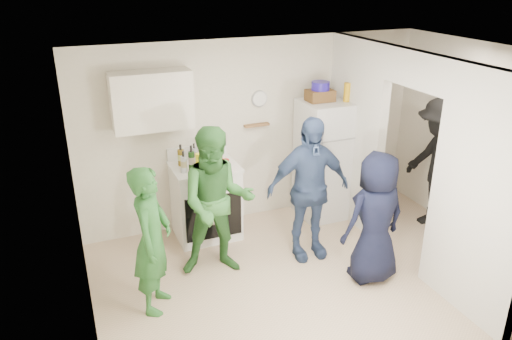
{
  "coord_description": "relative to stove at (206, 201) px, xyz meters",
  "views": [
    {
      "loc": [
        -2.42,
        -4.3,
        3.33
      ],
      "look_at": [
        -0.52,
        0.4,
        1.25
      ],
      "focal_mm": 35.0,
      "sensor_mm": 36.0,
      "label": 1
    }
  ],
  "objects": [
    {
      "name": "partition_pier_front",
      "position": [
        2.03,
        -2.47,
        0.75
      ],
      "size": [
        0.12,
        1.2,
        2.5
      ],
      "primitive_type": "cube",
      "color": "silver",
      "rests_on": "floor"
    },
    {
      "name": "nook_window_frame",
      "position": [
        3.2,
        -1.17,
        1.15
      ],
      "size": [
        0.04,
        0.76,
        0.86
      ],
      "primitive_type": "cube",
      "color": "white",
      "rests_on": "wall_right"
    },
    {
      "name": "upper_cabinet",
      "position": [
        -0.57,
        0.15,
        1.35
      ],
      "size": [
        0.95,
        0.34,
        0.7
      ],
      "primitive_type": "cube",
      "color": "silver",
      "rests_on": "wall_back"
    },
    {
      "name": "spice_shelf",
      "position": [
        0.83,
        0.28,
        0.85
      ],
      "size": [
        0.35,
        0.08,
        0.03
      ],
      "primitive_type": "cube",
      "color": "olive",
      "rests_on": "wall_back"
    },
    {
      "name": "bottle_h",
      "position": [
        -0.29,
        -0.13,
        0.63
      ],
      "size": [
        0.07,
        0.07,
        0.28
      ],
      "primitive_type": "cylinder",
      "color": "#B3B8C0",
      "rests_on": "stove"
    },
    {
      "name": "person_denim",
      "position": [
        1.0,
        -0.92,
        0.39
      ],
      "size": [
        1.06,
        0.49,
        1.77
      ],
      "primitive_type": "imported",
      "rotation": [
        0.0,
        0.0,
        -0.06
      ],
      "color": "navy",
      "rests_on": "floor"
    },
    {
      "name": "person_green_center",
      "position": [
        -0.11,
        -0.86,
        0.38
      ],
      "size": [
        0.99,
        0.85,
        1.76
      ],
      "primitive_type": "imported",
      "rotation": [
        0.0,
        0.0,
        -0.24
      ],
      "color": "#3D8038",
      "rests_on": "floor"
    },
    {
      "name": "wall_front",
      "position": [
        0.83,
        -3.07,
        0.75
      ],
      "size": [
        4.8,
        0.0,
        4.8
      ],
      "primitive_type": "plane",
      "rotation": [
        -1.57,
        0.0,
        0.0
      ],
      "color": "silver",
      "rests_on": "floor"
    },
    {
      "name": "bottle_a",
      "position": [
        -0.27,
        0.11,
        0.64
      ],
      "size": [
        0.08,
        0.08,
        0.28
      ],
      "primitive_type": "cylinder",
      "color": "olive",
      "rests_on": "stove"
    },
    {
      "name": "bottle_i",
      "position": [
        0.07,
        0.08,
        0.65
      ],
      "size": [
        0.06,
        0.06,
        0.3
      ],
      "primitive_type": "cylinder",
      "color": "brown",
      "rests_on": "stove"
    },
    {
      "name": "partition_pier_back",
      "position": [
        2.03,
        -0.27,
        0.75
      ],
      "size": [
        0.12,
        1.2,
        2.5
      ],
      "primitive_type": "cube",
      "color": "silver",
      "rests_on": "floor"
    },
    {
      "name": "person_green_left",
      "position": [
        -0.92,
        -1.25,
        0.29
      ],
      "size": [
        0.6,
        0.68,
        1.58
      ],
      "primitive_type": "imported",
      "rotation": [
        0.0,
        0.0,
        1.11
      ],
      "color": "#2C7032",
      "rests_on": "floor"
    },
    {
      "name": "wall_left",
      "position": [
        -1.57,
        -1.37,
        0.75
      ],
      "size": [
        0.0,
        3.4,
        3.4
      ],
      "primitive_type": "plane",
      "rotation": [
        1.57,
        0.0,
        1.57
      ],
      "color": "silver",
      "rests_on": "floor"
    },
    {
      "name": "bottle_d",
      "position": [
        0.04,
        -0.06,
        0.65
      ],
      "size": [
        0.08,
        0.08,
        0.3
      ],
      "primitive_type": "cylinder",
      "color": "brown",
      "rests_on": "stove"
    },
    {
      "name": "yellow_cup_stack_stove",
      "position": [
        -0.12,
        -0.22,
        0.62
      ],
      "size": [
        0.09,
        0.09,
        0.25
      ],
      "primitive_type": "cylinder",
      "color": "#FFF615",
      "rests_on": "stove"
    },
    {
      "name": "wall_back",
      "position": [
        0.83,
        0.33,
        0.75
      ],
      "size": [
        4.8,
        0.0,
        4.8
      ],
      "primitive_type": "plane",
      "rotation": [
        1.57,
        0.0,
        0.0
      ],
      "color": "silver",
      "rests_on": "floor"
    },
    {
      "name": "person_navy",
      "position": [
        1.45,
        -1.66,
        0.27
      ],
      "size": [
        0.77,
        0.52,
        1.53
      ],
      "primitive_type": "imported",
      "rotation": [
        0.0,
        0.0,
        -3.1
      ],
      "color": "black",
      "rests_on": "floor"
    },
    {
      "name": "wall_right",
      "position": [
        3.23,
        -1.37,
        0.75
      ],
      "size": [
        0.0,
        3.4,
        3.4
      ],
      "primitive_type": "plane",
      "rotation": [
        1.57,
        0.0,
        -1.57
      ],
      "color": "silver",
      "rests_on": "floor"
    },
    {
      "name": "nook_valance",
      "position": [
        3.17,
        -1.17,
        1.5
      ],
      "size": [
        0.04,
        0.82,
        0.18
      ],
      "primitive_type": "cube",
      "color": "white",
      "rests_on": "wall_right"
    },
    {
      "name": "bottle_e",
      "position": [
        0.1,
        0.18,
        0.65
      ],
      "size": [
        0.08,
        0.08,
        0.31
      ],
      "primitive_type": "cylinder",
      "color": "#B4B8C8",
      "rests_on": "stove"
    },
    {
      "name": "bottle_b",
      "position": [
        -0.18,
        -0.09,
        0.66
      ],
      "size": [
        0.08,
        0.08,
        0.32
      ],
      "primitive_type": "cylinder",
      "color": "#1B4517",
      "rests_on": "stove"
    },
    {
      "name": "bottle_g",
      "position": [
        0.26,
        0.13,
        0.65
      ],
      "size": [
        0.07,
        0.07,
        0.32
      ],
      "primitive_type": "cylinder",
      "color": "olive",
      "rests_on": "stove"
    },
    {
      "name": "wicker_basket",
      "position": [
        1.63,
        0.02,
        1.24
      ],
      "size": [
        0.35,
        0.25,
        0.15
      ],
      "primitive_type": "cube",
      "color": "brown",
      "rests_on": "fridge"
    },
    {
      "name": "yellow_cup_stack_top",
      "position": [
        1.95,
        -0.13,
        1.29
      ],
      "size": [
        0.09,
        0.09,
        0.25
      ],
      "primitive_type": "cylinder",
      "color": "gold",
      "rests_on": "fridge"
    },
    {
      "name": "nook_window",
      "position": [
        3.21,
        -1.17,
        1.15
      ],
      "size": [
        0.03,
        0.7,
        0.8
      ],
      "primitive_type": "cube",
      "color": "black",
      "rests_on": "wall_right"
    },
    {
      "name": "red_cup",
      "position": [
        0.22,
        -0.2,
        0.56
      ],
      "size": [
        0.09,
        0.09,
        0.12
      ],
      "primitive_type": "cylinder",
      "color": "red",
      "rests_on": "stove"
    },
    {
      "name": "bottle_c",
      "position": [
        -0.08,
        0.15,
        0.63
      ],
      "size": [
        0.06,
        0.06,
        0.26
      ],
      "primitive_type": "cylinder",
      "color": "#B3B6C2",
      "rests_on": "stove"
    },
    {
      "name": "floor",
      "position": [
        0.83,
        -1.37,
        -0.5
      ],
      "size": [
        4.8,
        4.8,
        0.0
      ],
      "primitive_type": "plane",
      "color": "#CDB290",
      "rests_on": "ground"
    },
    {
      "name": "partition_header",
      "position": [
        2.03,
        -1.37,
        1.8
      ],
      "size": [
        0.12,
        1.0,
        0.4
      ],
      "primitive_type": "cube",
      "color": "silver",
      "rests_on": "partition_pier_back"
    },
    {
      "name": "bottle_f",
      "position": [
        0.18,
        0.01,
        0.65
      ],
      "size": [
        0.07,
        0.07,
        0.3
      ],
      "primitive_type": "cylinder",
      "color": "#13351F",
      "rests_on": "stove"
    },
    {
      "name": "blue_bowl",
      "position": [
        1.63,
        0.02,
        1.37
      ],
      "size": [
        0.24,
        0.24,
        0.11
      ],
      "primitive_type": "cylinder",
      "color": "#231594",
      "rests_on": "wicker_basket"
    },
    {
      "name": "wall_clock",
      "position": [
        0.88,
        0.31,
        1.2
      ],
      "size": [
        0.22,
        0.02,
        0.22
      ],
      "primitive_type": "cylinder",
      "rotation": [
        1.57,
        0.0,
        0.0
      ],
      "color": "white",
      "rests_on": "wall_back"
    },
    {
      "name": "ceiling",
      "position": [
        0.83,
        -1.37,
        2.0
      ],
      "size": [
        4.8,
        4.8,
        0.0
      ],
      "primitive_type": "plane",
      "rotation": [
        3.14,
        0.0,
        0.0
      ],
      "color": "white",
      "rests_on": "wall_back"
    },
    {
      "name": "person_nook",
      "position": [
        2.93,
        -0.91,
        0.41
      ],
      "size": [
        0.77,
        1.22,
        1.8
      ],
      "primitive_type": "imported",
      "rotation": [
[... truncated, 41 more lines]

